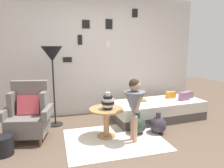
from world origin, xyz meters
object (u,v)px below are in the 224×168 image
(book_on_daybed, at_px, (140,100))
(demijohn_far, at_px, (158,125))
(person_child, at_px, (134,102))
(magazine_basket, at_px, (3,146))
(vase_striped, at_px, (108,102))
(floor_lamp, at_px, (52,57))
(armchair, at_px, (29,113))
(daybed, at_px, (158,110))
(side_table, at_px, (106,116))
(demijohn_near, at_px, (137,125))

(book_on_daybed, bearing_deg, demijohn_far, -88.02)
(person_child, distance_m, magazine_basket, 2.04)
(vase_striped, bearing_deg, floor_lamp, 135.50)
(armchair, bearing_deg, daybed, 5.77)
(side_table, distance_m, demijohn_near, 0.61)
(vase_striped, height_order, floor_lamp, floor_lamp)
(armchair, distance_m, demijohn_far, 2.25)
(side_table, xyz_separation_m, magazine_basket, (-1.58, -0.19, -0.23))
(vase_striped, xyz_separation_m, book_on_daybed, (0.89, 0.69, -0.22))
(demijohn_far, bearing_deg, side_table, 174.24)
(person_child, xyz_separation_m, demijohn_far, (0.54, 0.19, -0.51))
(daybed, bearing_deg, side_table, -156.25)
(armchair, distance_m, vase_striped, 1.34)
(vase_striped, bearing_deg, demijohn_far, -3.72)
(person_child, xyz_separation_m, book_on_daybed, (0.51, 0.95, -0.25))
(daybed, distance_m, floor_lamp, 2.41)
(person_child, distance_m, demijohn_far, 0.77)
(person_child, bearing_deg, floor_lamp, 138.29)
(armchair, bearing_deg, demijohn_far, -10.33)
(side_table, relative_size, demijohn_far, 1.50)
(armchair, bearing_deg, side_table, -13.65)
(floor_lamp, bearing_deg, vase_striped, -44.50)
(demijohn_far, bearing_deg, demijohn_near, 167.25)
(daybed, bearing_deg, floor_lamp, 173.30)
(demijohn_near, distance_m, magazine_basket, 2.15)
(demijohn_near, bearing_deg, floor_lamp, 149.73)
(armchair, height_order, magazine_basket, armchair)
(daybed, bearing_deg, vase_striped, -154.58)
(person_child, bearing_deg, armchair, 160.24)
(daybed, relative_size, floor_lamp, 1.27)
(armchair, bearing_deg, book_on_daybed, 9.24)
(armchair, xyz_separation_m, person_child, (1.65, -0.59, 0.22))
(side_table, xyz_separation_m, book_on_daybed, (0.91, 0.66, 0.05))
(book_on_daybed, xyz_separation_m, demijohn_near, (-0.34, -0.67, -0.26))
(side_table, xyz_separation_m, person_child, (0.39, -0.29, 0.29))
(armchair, height_order, daybed, armchair)
(magazine_basket, bearing_deg, demijohn_far, 2.09)
(side_table, xyz_separation_m, vase_striped, (0.02, -0.03, 0.26))
(person_child, xyz_separation_m, demijohn_near, (0.18, 0.28, -0.51))
(floor_lamp, height_order, book_on_daybed, floor_lamp)
(floor_lamp, relative_size, book_on_daybed, 7.01)
(magazine_basket, bearing_deg, book_on_daybed, 18.74)
(vase_striped, xyz_separation_m, demijohn_near, (0.55, 0.02, -0.47))
(book_on_daybed, height_order, demijohn_near, book_on_daybed)
(floor_lamp, height_order, magazine_basket, floor_lamp)
(demijohn_far, bearing_deg, armchair, 169.67)
(demijohn_near, bearing_deg, demijohn_far, -12.75)
(demijohn_near, bearing_deg, book_on_daybed, 63.19)
(book_on_daybed, distance_m, demijohn_near, 0.79)
(demijohn_near, relative_size, demijohn_far, 1.02)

